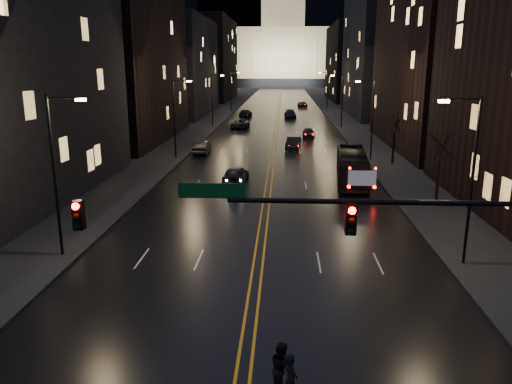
# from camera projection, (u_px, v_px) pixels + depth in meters

# --- Properties ---
(ground) EXTENTS (900.00, 900.00, 0.00)m
(ground) POSITION_uv_depth(u_px,v_px,m) (244.00, 368.00, 17.68)
(ground) COLOR black
(ground) RESTS_ON ground
(road) EXTENTS (20.00, 320.00, 0.02)m
(road) POSITION_uv_depth(u_px,v_px,m) (280.00, 102.00, 143.43)
(road) COLOR black
(road) RESTS_ON ground
(sidewalk_left) EXTENTS (8.00, 320.00, 0.16)m
(sidewalk_left) POSITION_uv_depth(u_px,v_px,m) (231.00, 102.00, 144.18)
(sidewalk_left) COLOR black
(sidewalk_left) RESTS_ON ground
(sidewalk_right) EXTENTS (8.00, 320.00, 0.16)m
(sidewalk_right) POSITION_uv_depth(u_px,v_px,m) (329.00, 102.00, 142.65)
(sidewalk_right) COLOR black
(sidewalk_right) RESTS_ON ground
(center_line) EXTENTS (0.62, 320.00, 0.01)m
(center_line) POSITION_uv_depth(u_px,v_px,m) (280.00, 102.00, 143.43)
(center_line) COLOR orange
(center_line) RESTS_ON road
(building_left_mid) EXTENTS (12.00, 30.00, 28.00)m
(building_left_mid) POSITION_uv_depth(u_px,v_px,m) (121.00, 38.00, 67.59)
(building_left_mid) COLOR black
(building_left_mid) RESTS_ON ground
(building_left_far) EXTENTS (12.00, 34.00, 20.00)m
(building_left_far) POSITION_uv_depth(u_px,v_px,m) (179.00, 67.00, 105.34)
(building_left_far) COLOR black
(building_left_far) RESTS_ON ground
(building_left_dist) EXTENTS (12.00, 40.00, 24.00)m
(building_left_dist) POSITION_uv_depth(u_px,v_px,m) (211.00, 60.00, 151.28)
(building_left_dist) COLOR black
(building_left_dist) RESTS_ON ground
(building_right_mid) EXTENTS (12.00, 34.00, 26.00)m
(building_right_mid) POSITION_uv_depth(u_px,v_px,m) (381.00, 52.00, 102.31)
(building_right_mid) COLOR black
(building_right_mid) RESTS_ON ground
(building_right_dist) EXTENTS (12.00, 40.00, 22.00)m
(building_right_dist) POSITION_uv_depth(u_px,v_px,m) (351.00, 63.00, 149.24)
(building_right_dist) COLOR black
(building_right_dist) RESTS_ON ground
(capitol) EXTENTS (90.00, 50.00, 58.50)m
(capitol) POSITION_uv_depth(u_px,v_px,m) (283.00, 51.00, 255.27)
(capitol) COLOR black
(capitol) RESTS_ON ground
(traffic_signal) EXTENTS (17.29, 0.45, 7.00)m
(traffic_signal) POSITION_uv_depth(u_px,v_px,m) (425.00, 236.00, 16.09)
(traffic_signal) COLOR black
(traffic_signal) RESTS_ON ground
(streetlamp_right_near) EXTENTS (2.13, 0.25, 9.00)m
(streetlamp_right_near) POSITION_uv_depth(u_px,v_px,m) (469.00, 173.00, 25.51)
(streetlamp_right_near) COLOR black
(streetlamp_right_near) RESTS_ON ground
(streetlamp_left_near) EXTENTS (2.13, 0.25, 9.00)m
(streetlamp_left_near) POSITION_uv_depth(u_px,v_px,m) (57.00, 168.00, 26.68)
(streetlamp_left_near) COLOR black
(streetlamp_left_near) RESTS_ON ground
(streetlamp_right_mid) EXTENTS (2.13, 0.25, 9.00)m
(streetlamp_right_mid) POSITION_uv_depth(u_px,v_px,m) (371.00, 115.00, 54.53)
(streetlamp_right_mid) COLOR black
(streetlamp_right_mid) RESTS_ON ground
(streetlamp_left_mid) EXTENTS (2.13, 0.25, 9.00)m
(streetlamp_left_mid) POSITION_uv_depth(u_px,v_px,m) (176.00, 114.00, 55.70)
(streetlamp_left_mid) COLOR black
(streetlamp_left_mid) RESTS_ON ground
(streetlamp_right_far) EXTENTS (2.13, 0.25, 9.00)m
(streetlamp_right_far) POSITION_uv_depth(u_px,v_px,m) (341.00, 98.00, 83.55)
(streetlamp_right_far) COLOR black
(streetlamp_right_far) RESTS_ON ground
(streetlamp_left_far) EXTENTS (2.13, 0.25, 9.00)m
(streetlamp_left_far) POSITION_uv_depth(u_px,v_px,m) (213.00, 97.00, 84.72)
(streetlamp_left_far) COLOR black
(streetlamp_left_far) RESTS_ON ground
(streetlamp_right_dist) EXTENTS (2.13, 0.25, 9.00)m
(streetlamp_right_dist) POSITION_uv_depth(u_px,v_px,m) (327.00, 89.00, 112.57)
(streetlamp_right_dist) COLOR black
(streetlamp_right_dist) RESTS_ON ground
(streetlamp_left_dist) EXTENTS (2.13, 0.25, 9.00)m
(streetlamp_left_dist) POSITION_uv_depth(u_px,v_px,m) (231.00, 89.00, 113.74)
(streetlamp_left_dist) COLOR black
(streetlamp_left_dist) RESTS_ON ground
(tree_right_mid) EXTENTS (2.40, 2.40, 6.65)m
(tree_right_mid) POSITION_uv_depth(u_px,v_px,m) (441.00, 147.00, 37.13)
(tree_right_mid) COLOR black
(tree_right_mid) RESTS_ON ground
(tree_right_far) EXTENTS (2.40, 2.40, 6.65)m
(tree_right_far) POSITION_uv_depth(u_px,v_px,m) (395.00, 123.00, 52.61)
(tree_right_far) COLOR black
(tree_right_far) RESTS_ON ground
(bus) EXTENTS (3.45, 10.89, 2.98)m
(bus) POSITION_uv_depth(u_px,v_px,m) (352.00, 167.00, 45.06)
(bus) COLOR black
(bus) RESTS_ON ground
(oncoming_car_a) EXTENTS (2.35, 4.80, 1.58)m
(oncoming_car_a) POSITION_uv_depth(u_px,v_px,m) (236.00, 174.00, 45.38)
(oncoming_car_a) COLOR black
(oncoming_car_a) RESTS_ON ground
(oncoming_car_b) EXTENTS (1.80, 4.90, 1.60)m
(oncoming_car_b) POSITION_uv_depth(u_px,v_px,m) (202.00, 148.00, 59.92)
(oncoming_car_b) COLOR black
(oncoming_car_b) RESTS_ON ground
(oncoming_car_c) EXTENTS (2.98, 5.89, 1.60)m
(oncoming_car_c) POSITION_uv_depth(u_px,v_px,m) (241.00, 124.00, 84.18)
(oncoming_car_c) COLOR black
(oncoming_car_c) RESTS_ON ground
(oncoming_car_d) EXTENTS (2.69, 5.52, 1.55)m
(oncoming_car_d) POSITION_uv_depth(u_px,v_px,m) (245.00, 113.00, 102.85)
(oncoming_car_d) COLOR black
(oncoming_car_d) RESTS_ON ground
(receding_car_a) EXTENTS (2.16, 4.80, 1.53)m
(receding_car_a) POSITION_uv_depth(u_px,v_px,m) (293.00, 143.00, 63.49)
(receding_car_a) COLOR black
(receding_car_a) RESTS_ON ground
(receding_car_b) EXTENTS (1.86, 4.39, 1.48)m
(receding_car_b) POSITION_uv_depth(u_px,v_px,m) (308.00, 133.00, 73.60)
(receding_car_b) COLOR black
(receding_car_b) RESTS_ON ground
(receding_car_c) EXTENTS (2.51, 5.74, 1.64)m
(receding_car_c) POSITION_uv_depth(u_px,v_px,m) (290.00, 114.00, 100.10)
(receding_car_c) COLOR black
(receding_car_c) RESTS_ON ground
(receding_car_d) EXTENTS (2.39, 5.06, 1.40)m
(receding_car_d) POSITION_uv_depth(u_px,v_px,m) (303.00, 104.00, 126.78)
(receding_car_d) COLOR black
(receding_car_d) RESTS_ON ground
(pedestrian_a) EXTENTS (0.58, 0.77, 1.91)m
(pedestrian_a) POSITION_uv_depth(u_px,v_px,m) (290.00, 381.00, 15.42)
(pedestrian_a) COLOR black
(pedestrian_a) RESTS_ON ground
(pedestrian_b) EXTENTS (0.74, 1.00, 1.83)m
(pedestrian_b) POSITION_uv_depth(u_px,v_px,m) (282.00, 368.00, 16.16)
(pedestrian_b) COLOR black
(pedestrian_b) RESTS_ON ground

